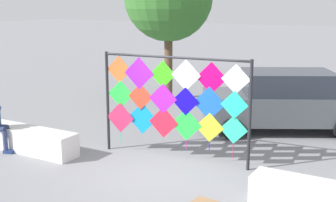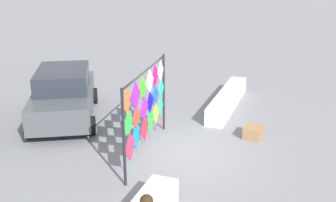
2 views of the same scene
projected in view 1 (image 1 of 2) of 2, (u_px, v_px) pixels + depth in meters
ground at (160, 173)px, 9.86m from camera, size 120.00×120.00×0.00m
plaza_ledge_left at (6, 135)px, 11.63m from camera, size 4.28×0.62×0.58m
kite_display_rack at (173, 97)px, 10.47m from camera, size 3.59×0.42×2.44m
parked_car at (283, 101)px, 12.99m from camera, size 4.74×3.74×1.70m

